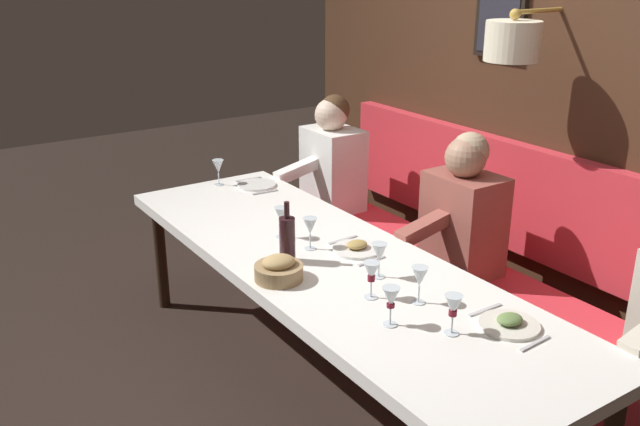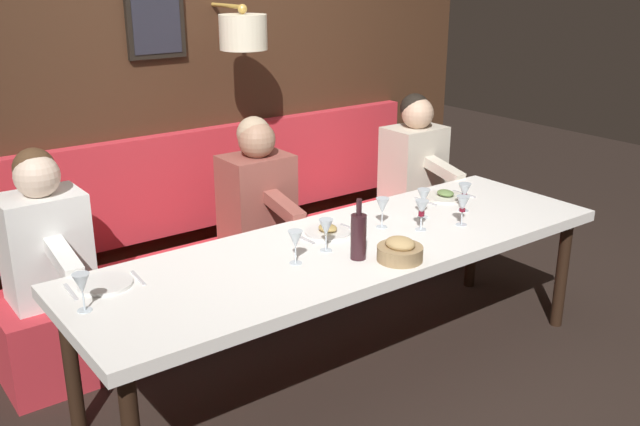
# 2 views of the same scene
# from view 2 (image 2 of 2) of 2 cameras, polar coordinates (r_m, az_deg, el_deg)

# --- Properties ---
(ground_plane) EXTENTS (12.00, 12.00, 0.00)m
(ground_plane) POSITION_cam_2_polar(r_m,az_deg,el_deg) (3.94, 2.26, -12.46)
(ground_plane) COLOR black
(dining_table) EXTENTS (0.90, 2.88, 0.74)m
(dining_table) POSITION_cam_2_polar(r_m,az_deg,el_deg) (3.63, 2.40, -3.30)
(dining_table) COLOR white
(dining_table) RESTS_ON ground_plane
(banquette_bench) EXTENTS (0.52, 3.08, 0.45)m
(banquette_bench) POSITION_cam_2_polar(r_m,az_deg,el_deg) (4.48, -4.89, -5.16)
(banquette_bench) COLOR red
(banquette_bench) RESTS_ON ground_plane
(back_wall_panel) EXTENTS (0.59, 4.28, 2.90)m
(back_wall_panel) POSITION_cam_2_polar(r_m,az_deg,el_deg) (4.63, -9.13, 10.23)
(back_wall_panel) COLOR #422819
(back_wall_panel) RESTS_ON ground_plane
(diner_nearest) EXTENTS (0.60, 0.40, 0.79)m
(diner_nearest) POSITION_cam_2_polar(r_m,az_deg,el_deg) (5.03, 7.57, 4.65)
(diner_nearest) COLOR beige
(diner_nearest) RESTS_ON banquette_bench
(diner_near) EXTENTS (0.60, 0.40, 0.79)m
(diner_near) POSITION_cam_2_polar(r_m,az_deg,el_deg) (4.26, -5.11, 2.03)
(diner_near) COLOR #934C42
(diner_near) RESTS_ON banquette_bench
(diner_middle) EXTENTS (0.60, 0.40, 0.79)m
(diner_middle) POSITION_cam_2_polar(r_m,az_deg,el_deg) (3.80, -21.21, -1.43)
(diner_middle) COLOR white
(diner_middle) RESTS_ON banquette_bench
(place_setting_0) EXTENTS (0.24, 0.32, 0.01)m
(place_setting_0) POSITION_cam_2_polar(r_m,az_deg,el_deg) (3.28, -16.81, -5.45)
(place_setting_0) COLOR white
(place_setting_0) RESTS_ON dining_table
(place_setting_1) EXTENTS (0.24, 0.31, 0.05)m
(place_setting_1) POSITION_cam_2_polar(r_m,az_deg,el_deg) (4.36, 9.99, 1.35)
(place_setting_1) COLOR silver
(place_setting_1) RESTS_ON dining_table
(place_setting_2) EXTENTS (0.24, 0.32, 0.05)m
(place_setting_2) POSITION_cam_2_polar(r_m,az_deg,el_deg) (3.72, 0.63, -1.47)
(place_setting_2) COLOR white
(place_setting_2) RESTS_ON dining_table
(wine_glass_0) EXTENTS (0.07, 0.07, 0.16)m
(wine_glass_0) POSITION_cam_2_polar(r_m,az_deg,el_deg) (3.80, 5.01, 0.51)
(wine_glass_0) COLOR silver
(wine_glass_0) RESTS_ON dining_table
(wine_glass_1) EXTENTS (0.07, 0.07, 0.16)m
(wine_glass_1) POSITION_cam_2_polar(r_m,az_deg,el_deg) (3.47, 0.48, -1.24)
(wine_glass_1) COLOR silver
(wine_glass_1) RESTS_ON dining_table
(wine_glass_2) EXTENTS (0.07, 0.07, 0.16)m
(wine_glass_2) POSITION_cam_2_polar(r_m,az_deg,el_deg) (3.98, 8.28, 1.25)
(wine_glass_2) COLOR silver
(wine_glass_2) RESTS_ON dining_table
(wine_glass_3) EXTENTS (0.07, 0.07, 0.16)m
(wine_glass_3) POSITION_cam_2_polar(r_m,az_deg,el_deg) (3.33, -1.98, -2.19)
(wine_glass_3) COLOR silver
(wine_glass_3) RESTS_ON dining_table
(wine_glass_4) EXTENTS (0.07, 0.07, 0.16)m
(wine_glass_4) POSITION_cam_2_polar(r_m,az_deg,el_deg) (3.79, 8.13, 0.30)
(wine_glass_4) COLOR silver
(wine_glass_4) RESTS_ON dining_table
(wine_glass_5) EXTENTS (0.07, 0.07, 0.16)m
(wine_glass_5) POSITION_cam_2_polar(r_m,az_deg,el_deg) (4.12, 11.52, 1.67)
(wine_glass_5) COLOR silver
(wine_glass_5) RESTS_ON dining_table
(wine_glass_6) EXTENTS (0.07, 0.07, 0.16)m
(wine_glass_6) POSITION_cam_2_polar(r_m,az_deg,el_deg) (3.03, -18.52, -5.45)
(wine_glass_6) COLOR silver
(wine_glass_6) RESTS_ON dining_table
(wine_glass_7) EXTENTS (0.07, 0.07, 0.16)m
(wine_glass_7) POSITION_cam_2_polar(r_m,az_deg,el_deg) (3.89, 11.34, 0.65)
(wine_glass_7) COLOR silver
(wine_glass_7) RESTS_ON dining_table
(wine_bottle) EXTENTS (0.08, 0.08, 0.30)m
(wine_bottle) POSITION_cam_2_polar(r_m,az_deg,el_deg) (3.39, 3.10, -1.83)
(wine_bottle) COLOR #33191E
(wine_bottle) RESTS_ON dining_table
(bread_bowl) EXTENTS (0.22, 0.22, 0.12)m
(bread_bowl) POSITION_cam_2_polar(r_m,az_deg,el_deg) (3.41, 6.41, -3.01)
(bread_bowl) COLOR #9E7F56
(bread_bowl) RESTS_ON dining_table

